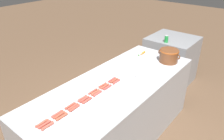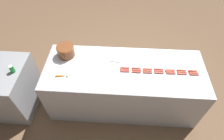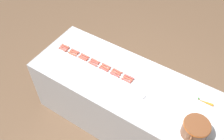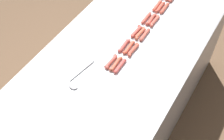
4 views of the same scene
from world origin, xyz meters
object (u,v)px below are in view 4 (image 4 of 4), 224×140
object	(u,v)px
hot_dog_11	(140,33)
serving_spoon	(76,80)
hot_dog_5	(133,50)
hot_dog_20	(111,62)
hot_dog_18	(136,31)
hot_dog_3	(155,21)
hot_dog_9	(160,7)
hot_dog_4	(145,35)
hot_dog_19	(124,46)
hot_dog_16	(157,6)
hot_dog_17	(146,18)
hot_dog_2	(165,8)
hot_dog_10	(151,20)
hot_dog_6	(120,66)
hot_dog_13	(116,64)
hot_dog_12	(129,48)

from	to	relation	value
hot_dog_11	serving_spoon	size ratio (longest dim) A/B	0.52
hot_dog_5	hot_dog_20	xyz separation A→B (m)	(0.07, 0.17, 0.00)
hot_dog_18	serving_spoon	distance (m)	0.59
hot_dog_5	serving_spoon	distance (m)	0.45
hot_dog_3	hot_dog_5	world-z (taller)	same
hot_dog_3	hot_dog_9	world-z (taller)	same
hot_dog_4	hot_dog_19	size ratio (longest dim) A/B	1.00
hot_dog_16	hot_dog_17	size ratio (longest dim) A/B	1.00
hot_dog_2	serving_spoon	bearing A→B (deg)	79.22
hot_dog_10	hot_dog_17	bearing A→B (deg)	3.20
hot_dog_6	hot_dog_18	world-z (taller)	same
hot_dog_11	hot_dog_13	xyz separation A→B (m)	(-0.00, 0.33, 0.00)
hot_dog_16	hot_dog_6	bearing A→B (deg)	95.69
hot_dog_6	hot_dog_10	distance (m)	0.51
hot_dog_2	hot_dog_9	bearing A→B (deg)	11.09
serving_spoon	hot_dog_2	bearing A→B (deg)	-100.78
hot_dog_16	hot_dog_17	distance (m)	0.17
hot_dog_10	hot_dog_18	world-z (taller)	same
serving_spoon	hot_dog_10	bearing A→B (deg)	-100.92
hot_dog_10	hot_dog_20	xyz separation A→B (m)	(0.04, 0.51, 0.00)
hot_dog_2	hot_dog_20	distance (m)	0.68
hot_dog_4	hot_dog_2	bearing A→B (deg)	-89.18
hot_dog_3	hot_dog_5	distance (m)	0.34
hot_dog_4	hot_dog_20	xyz separation A→B (m)	(0.07, 0.34, 0.00)
hot_dog_18	serving_spoon	bearing A→B (deg)	79.34
hot_dog_6	hot_dog_5	bearing A→B (deg)	-91.00
hot_dog_9	hot_dog_19	xyz separation A→B (m)	(0.03, 0.50, 0.00)
hot_dog_6	hot_dog_20	size ratio (longest dim) A/B	1.00
hot_dog_11	hot_dog_12	world-z (taller)	same
hot_dog_17	hot_dog_20	size ratio (longest dim) A/B	1.00
hot_dog_12	serving_spoon	world-z (taller)	hot_dog_12
hot_dog_19	serving_spoon	size ratio (longest dim) A/B	0.52
hot_dog_9	hot_dog_19	world-z (taller)	same
hot_dog_6	serving_spoon	bearing A→B (deg)	53.65
hot_dog_6	hot_dog_11	xyz separation A→B (m)	(0.03, -0.34, 0.00)
hot_dog_9	hot_dog_12	xyz separation A→B (m)	(-0.00, 0.50, 0.00)
hot_dog_16	serving_spoon	bearing A→B (deg)	83.17
hot_dog_5	hot_dog_9	world-z (taller)	same
hot_dog_9	hot_dog_16	xyz separation A→B (m)	(0.03, -0.00, 0.00)
hot_dog_4	hot_dog_10	size ratio (longest dim) A/B	1.00
hot_dog_4	hot_dog_12	xyz separation A→B (m)	(0.04, 0.17, 0.00)
hot_dog_12	hot_dog_11	bearing A→B (deg)	-89.81
hot_dog_4	hot_dog_18	bearing A→B (deg)	1.90
hot_dog_13	hot_dog_17	distance (m)	0.51
hot_dog_6	serving_spoon	distance (m)	0.30
hot_dog_3	hot_dog_10	distance (m)	0.03
hot_dog_6	hot_dog_18	size ratio (longest dim) A/B	1.00
hot_dog_13	hot_dog_16	world-z (taller)	same
hot_dog_4	hot_dog_11	xyz separation A→B (m)	(0.04, 0.00, 0.00)
hot_dog_2	hot_dog_5	size ratio (longest dim) A/B	1.00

